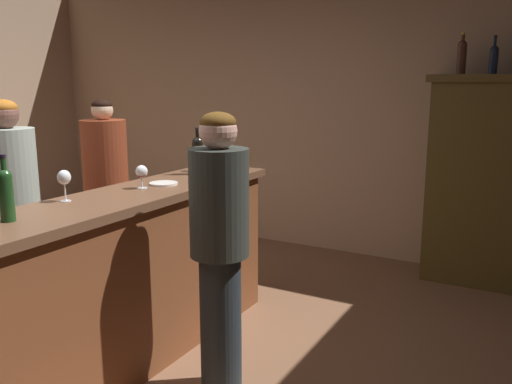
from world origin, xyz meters
The scene contains 15 objects.
floor centered at (0.00, 0.00, 0.00)m, with size 7.56×7.56×0.00m, color brown.
wall_back centered at (0.00, 2.86, 1.44)m, with size 5.94×0.12×2.87m, color tan.
bar_counter centered at (0.39, -0.06, 0.52)m, with size 0.53×2.81×1.03m.
display_cabinet centered at (2.12, 2.56, 0.89)m, with size 1.14×0.43×1.71m.
wine_bottle_syrah centered at (0.35, 0.91, 1.17)m, with size 0.07×0.07×0.32m.
wine_bottle_chardonnay centered at (0.35, -0.58, 1.16)m, with size 0.07×0.07×0.31m.
wine_glass_front centered at (0.36, 0.32, 1.12)m, with size 0.07×0.07×0.14m.
wine_glass_mid centered at (0.25, -0.15, 1.15)m, with size 0.07×0.07×0.17m.
flower_arrangement centered at (0.42, 1.13, 1.18)m, with size 0.14×0.15×0.35m.
cheese_plate centered at (0.39, 0.48, 1.03)m, with size 0.18×0.18×0.01m, color white.
display_bottle_left centered at (1.77, 2.56, 1.86)m, with size 0.07×0.07×0.33m.
display_bottle_midleft centered at (2.01, 2.56, 1.84)m, with size 0.07×0.07×0.30m.
patron_near_entrance centered at (-0.66, 1.04, 0.83)m, with size 0.36×0.36×1.52m.
patron_redhead centered at (-0.64, 0.15, 0.84)m, with size 0.37×0.37×1.55m.
bartender centered at (1.01, 0.16, 0.84)m, with size 0.31×0.31×1.51m.
Camera 1 is at (2.48, -2.07, 1.64)m, focal length 37.38 mm.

